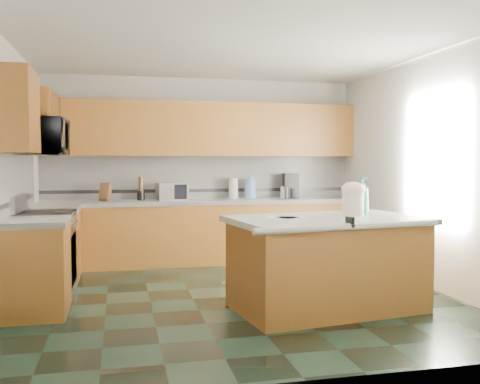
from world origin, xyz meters
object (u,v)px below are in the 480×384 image
object	(u,v)px
soap_bottle_island	(362,196)
island_base	(327,266)
treat_jar	(353,204)
island_top	(327,220)
toaster_oven	(172,191)
knife_block	(105,192)
coffee_maker	(291,186)

from	to	relation	value
soap_bottle_island	island_base	bearing A→B (deg)	175.15
treat_jar	soap_bottle_island	xyz separation A→B (m)	(0.13, 0.07, 0.08)
island_top	treat_jar	bearing A→B (deg)	8.40
treat_jar	toaster_oven	bearing A→B (deg)	107.01
soap_bottle_island	knife_block	world-z (taller)	soap_bottle_island
island_top	knife_block	distance (m)	3.51
treat_jar	knife_block	size ratio (longest dim) A/B	0.94
toaster_oven	island_base	bearing A→B (deg)	-72.41
knife_block	treat_jar	bearing A→B (deg)	-26.52
island_top	toaster_oven	distance (m)	3.01
island_top	treat_jar	distance (m)	0.36
island_base	treat_jar	world-z (taller)	treat_jar
knife_block	island_base	bearing A→B (deg)	-31.34
treat_jar	toaster_oven	world-z (taller)	toaster_oven
soap_bottle_island	treat_jar	bearing A→B (deg)	-177.06
treat_jar	knife_block	xyz separation A→B (m)	(-2.51, 2.64, 0.01)
island_base	knife_block	distance (m)	3.56
coffee_maker	island_base	bearing A→B (deg)	-93.97
soap_bottle_island	knife_block	distance (m)	3.68
treat_jar	island_base	bearing A→B (deg)	-177.24
soap_bottle_island	toaster_oven	distance (m)	3.09
soap_bottle_island	toaster_oven	xyz separation A→B (m)	(-1.71, 2.57, -0.07)
island_base	knife_block	xyz separation A→B (m)	(-2.19, 2.73, 0.61)
island_top	soap_bottle_island	bearing A→B (deg)	11.89
island_base	soap_bottle_island	world-z (taller)	soap_bottle_island
island_base	coffee_maker	distance (m)	2.89
island_top	island_base	bearing A→B (deg)	-98.24
island_top	coffee_maker	xyz separation A→B (m)	(0.53, 2.76, 0.22)
island_top	knife_block	bearing A→B (deg)	120.48
soap_bottle_island	knife_block	xyz separation A→B (m)	(-2.64, 2.57, -0.07)
island_base	soap_bottle_island	xyz separation A→B (m)	(0.45, 0.16, 0.68)
island_base	toaster_oven	bearing A→B (deg)	106.55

